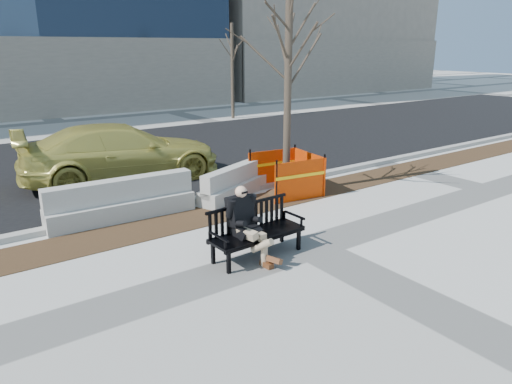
# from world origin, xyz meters

# --- Properties ---
(ground) EXTENTS (120.00, 120.00, 0.00)m
(ground) POSITION_xyz_m (0.00, 0.00, 0.00)
(ground) COLOR beige
(ground) RESTS_ON ground
(mulch_strip) EXTENTS (40.00, 1.20, 0.02)m
(mulch_strip) POSITION_xyz_m (0.00, 2.60, 0.00)
(mulch_strip) COLOR #47301C
(mulch_strip) RESTS_ON ground
(asphalt_street) EXTENTS (60.00, 10.40, 0.01)m
(asphalt_street) POSITION_xyz_m (0.00, 8.80, 0.00)
(asphalt_street) COLOR black
(asphalt_street) RESTS_ON ground
(curb) EXTENTS (60.00, 0.25, 0.12)m
(curb) POSITION_xyz_m (0.00, 3.55, 0.06)
(curb) COLOR #9E9B93
(curb) RESTS_ON ground
(bench) EXTENTS (1.81, 0.72, 0.95)m
(bench) POSITION_xyz_m (-1.02, 0.24, 0.00)
(bench) COLOR black
(bench) RESTS_ON ground
(seated_man) EXTENTS (0.60, 0.95, 1.30)m
(seated_man) POSITION_xyz_m (-1.26, 0.28, 0.00)
(seated_man) COLOR black
(seated_man) RESTS_ON ground
(tree_fence) EXTENTS (2.41, 2.41, 5.37)m
(tree_fence) POSITION_xyz_m (1.75, 2.87, 0.00)
(tree_fence) COLOR #FF4000
(tree_fence) RESTS_ON ground
(sedan) EXTENTS (5.59, 2.86, 1.55)m
(sedan) POSITION_xyz_m (-1.13, 6.47, 0.00)
(sedan) COLOR #BBB14B
(sedan) RESTS_ON ground
(jersey_barrier_left) EXTENTS (3.16, 0.76, 0.90)m
(jersey_barrier_left) POSITION_xyz_m (-2.28, 3.46, 0.00)
(jersey_barrier_left) COLOR #ACA9A1
(jersey_barrier_left) RESTS_ON ground
(jersey_barrier_right) EXTENTS (2.72, 1.55, 0.78)m
(jersey_barrier_right) POSITION_xyz_m (0.73, 3.47, 0.00)
(jersey_barrier_right) COLOR #ACA9A1
(jersey_barrier_right) RESTS_ON ground
(far_tree_right) EXTENTS (2.14, 2.14, 5.01)m
(far_tree_right) POSITION_xyz_m (7.71, 14.58, 0.00)
(far_tree_right) COLOR #4E4032
(far_tree_right) RESTS_ON ground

